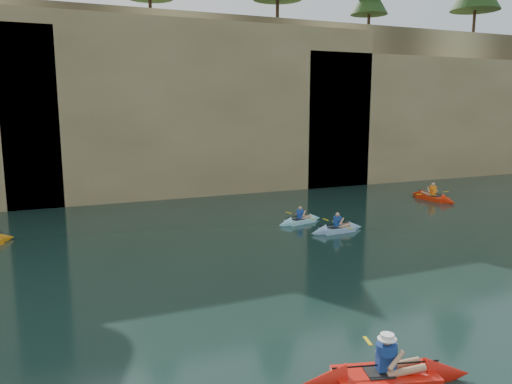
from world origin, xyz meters
name	(u,v)px	position (x,y,z in m)	size (l,w,h in m)	color
ground	(412,348)	(0.00, 0.00, 0.00)	(160.00, 160.00, 0.00)	black
cliff	(152,103)	(0.00, 30.00, 6.00)	(70.00, 16.00, 12.00)	tan
cliff_slab_center	(206,107)	(2.00, 22.60, 5.70)	(24.00, 2.40, 11.40)	#94825A
cliff_slab_east	(443,116)	(22.00, 22.60, 4.92)	(26.00, 2.40, 9.84)	#94825A
sea_cave_center	(116,176)	(-4.00, 21.95, 1.60)	(3.50, 1.00, 3.20)	black
sea_cave_east	(317,156)	(10.00, 21.95, 2.25)	(5.00, 1.00, 4.50)	black
main_kayaker	(385,377)	(-1.63, -1.09, 0.19)	(3.91, 2.50, 1.42)	red
kayaker_ltblue_near	(337,229)	(4.40, 10.33, 0.14)	(2.94, 2.27, 1.14)	#7FAAD5
kayaker_red_far	(432,197)	(14.15, 14.80, 0.16)	(2.62, 3.68, 1.35)	red
kayaker_ltblue_mid	(300,220)	(3.66, 12.59, 0.13)	(2.87, 2.08, 1.06)	#95E1F9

